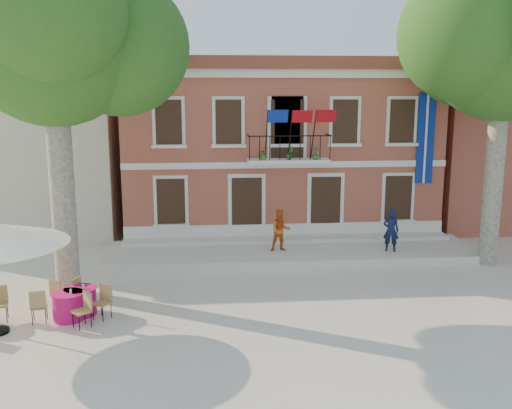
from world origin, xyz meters
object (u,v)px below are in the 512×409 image
Objects in this scene: pedestrian_navy at (391,231)px; cafe_table_0 at (81,300)px; plane_tree_west at (52,37)px; cafe_table_1 at (68,305)px; plane_tree_east at (505,45)px; pedestrian_orange at (281,230)px.

pedestrian_navy is 0.85× the size of cafe_table_0.
cafe_table_1 is (0.50, -2.18, -7.24)m from plane_tree_west.
plane_tree_west reaches higher than cafe_table_1.
cafe_table_0 and cafe_table_1 have the same top height.
cafe_table_0 is (-10.34, -4.54, -0.67)m from pedestrian_navy.
plane_tree_west is 13.19m from pedestrian_navy.
pedestrian_navy is at bearing 164.42° from plane_tree_east.
plane_tree_east reaches higher than plane_tree_west.
plane_tree_east is 7.45m from pedestrian_navy.
pedestrian_navy is at bearing 24.87° from cafe_table_1.
plane_tree_west is 1.00× the size of plane_tree_east.
plane_tree_east is at bearing -14.19° from pedestrian_orange.
pedestrian_navy is at bearing 23.73° from cafe_table_0.
cafe_table_0 is (0.76, -1.81, -7.25)m from plane_tree_west.
pedestrian_navy is 4.09m from pedestrian_orange.
plane_tree_east reaches higher than pedestrian_orange.
plane_tree_west reaches higher than cafe_table_0.
plane_tree_east is at bearing 7.14° from plane_tree_west.
pedestrian_orange is 0.85× the size of cafe_table_1.
cafe_table_0 is at bearing -165.16° from plane_tree_east.
cafe_table_0 is 1.01× the size of cafe_table_1.
plane_tree_east is 16.20m from cafe_table_1.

